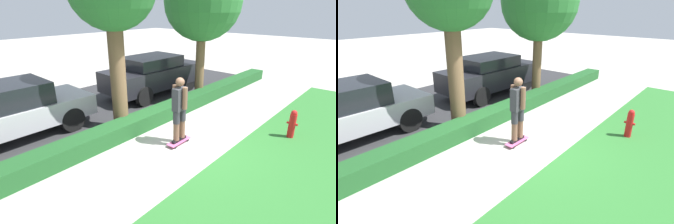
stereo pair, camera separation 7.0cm
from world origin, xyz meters
The scene contains 10 objects.
ground_plane centered at (0.00, 0.00, 0.00)m, with size 60.00×60.00×0.00m, color #ADA89E.
grass_lawn_strip centered at (0.00, -3.00, 0.01)m, with size 15.85×4.00×0.01m.
street_asphalt centered at (0.00, 4.20, 0.00)m, with size 15.85×5.00×0.01m.
hedge_row centered at (0.00, 1.60, 0.22)m, with size 15.85×0.60×0.45m.
skateboard centered at (-0.08, 0.17, 0.07)m, with size 0.75×0.24×0.09m.
skater_person centered at (-0.08, 0.17, 1.00)m, with size 0.50×0.44×1.70m.
tree_far centered at (3.38, 1.99, 3.52)m, with size 2.74×2.74×4.93m.
parked_car_front centered at (-2.84, 3.77, 0.80)m, with size 4.25×1.79×1.53m.
parked_car_middle centered at (2.61, 3.74, 0.84)m, with size 4.34×1.90×1.56m.
fire_hydrant centered at (2.24, -1.91, 0.40)m, with size 0.18×0.28×0.80m.
Camera 1 is at (-4.87, -3.66, 3.35)m, focal length 28.00 mm.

